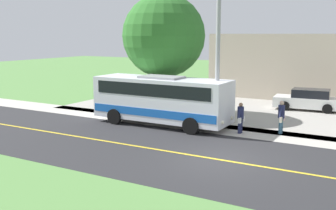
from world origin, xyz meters
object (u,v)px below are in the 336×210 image
Objects in this scene: shuttle_bus_front at (162,98)px; pedestrian_with_bags at (281,116)px; parked_car_near at (308,100)px; tree_curbside at (164,36)px; street_light_pole at (217,46)px; pedestrian_waiting at (241,117)px.

shuttle_bus_front is 6.67m from pedestrian_with_bags.
parked_car_near is (-9.03, 6.42, -0.87)m from shuttle_bus_front.
pedestrian_with_bags is at bearing 78.59° from tree_curbside.
street_light_pole reaches higher than tree_curbside.
tree_curbside is (-2.57, -6.17, 4.18)m from pedestrian_waiting.
pedestrian_with_bags is 5.00m from street_light_pole.
street_light_pole is (-0.38, 3.19, 3.01)m from shuttle_bus_front.
street_light_pole is (0.89, -3.33, 3.63)m from pedestrian_with_bags.
tree_curbside is at bearing -101.41° from pedestrian_with_bags.
shuttle_bus_front is at bearing -35.41° from parked_car_near.
street_light_pole is 10.01m from parked_car_near.
street_light_pole reaches higher than pedestrian_with_bags.
pedestrian_with_bags is at bearing 101.07° from shuttle_bus_front.
shuttle_bus_front is 4.95× the size of pedestrian_waiting.
parked_car_near is at bearing -179.26° from pedestrian_with_bags.
street_light_pole is at bearing -74.99° from pedestrian_with_bags.
pedestrian_with_bags is 0.39× the size of parked_car_near.
street_light_pole reaches higher than shuttle_bus_front.
pedestrian_with_bags is 9.19m from tree_curbside.
parked_car_near is at bearing 127.58° from tree_curbside.
shuttle_bus_front is 4.63× the size of pedestrian_with_bags.
parked_car_near is 0.59× the size of tree_curbside.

